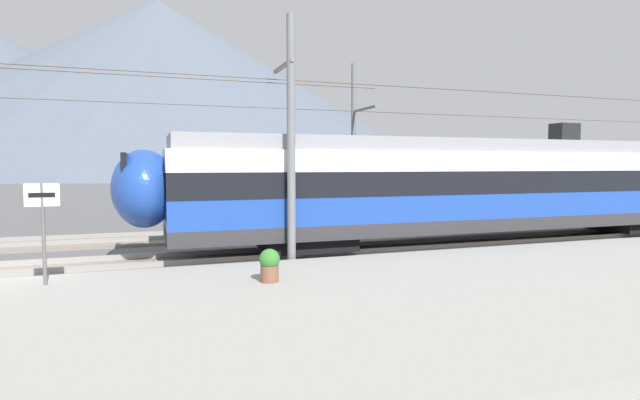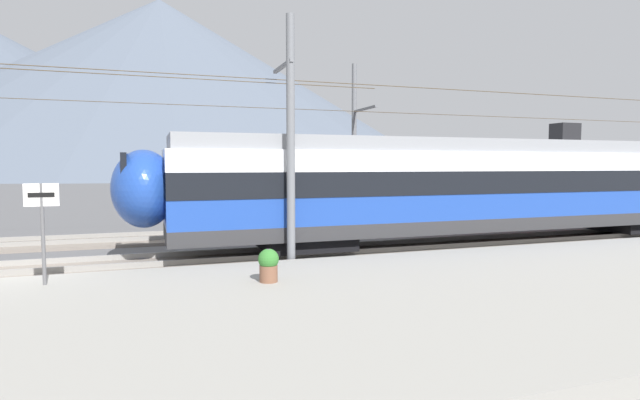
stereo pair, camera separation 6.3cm
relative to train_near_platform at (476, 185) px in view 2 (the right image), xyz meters
name	(u,v)px [view 2 (the right image)]	position (x,y,z in m)	size (l,w,h in m)	color
ground_plane	(17,281)	(-14.44, -0.87, -2.22)	(400.00, 400.00, 0.00)	#565659
track_near	(25,272)	(-14.44, 0.00, -2.15)	(120.00, 3.00, 0.28)	slate
track_far	(57,243)	(-14.44, 5.26, -2.15)	(120.00, 3.00, 0.28)	slate
train_near_platform	(476,185)	(0.00, 0.00, 0.00)	(24.21, 2.88, 4.27)	#2D2D30
train_far_track	(621,178)	(13.27, 5.26, 0.00)	(26.64, 2.89, 4.27)	#2D2D30
catenary_mast_mid	(290,136)	(-7.41, -1.53, 1.54)	(40.40, 1.94, 7.12)	slate
catenary_mast_far_side	(355,142)	(-1.58, 7.43, 1.87)	(40.40, 2.64, 7.88)	slate
platform_sign	(42,211)	(-13.44, -3.00, -0.26)	(0.70, 0.08, 2.24)	#59595B
potted_plant_platform_edge	(268,264)	(-8.70, -4.34, -1.49)	(0.47, 0.47, 0.75)	brown
mountain_central_peak	(161,87)	(-5.87, 169.09, 27.56)	(194.79, 194.79, 59.56)	#515B6B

